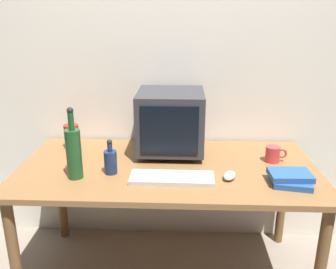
{
  "coord_description": "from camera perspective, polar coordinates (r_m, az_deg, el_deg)",
  "views": [
    {
      "loc": [
        0.08,
        -1.82,
        1.51
      ],
      "look_at": [
        0.0,
        0.0,
        0.89
      ],
      "focal_mm": 38.62,
      "sensor_mm": 36.0,
      "label": 1
    }
  ],
  "objects": [
    {
      "name": "back_wall",
      "position": [
        2.31,
        0.53,
        12.28
      ],
      "size": [
        4.0,
        0.08,
        2.5
      ],
      "primitive_type": "cube",
      "color": "silver",
      "rests_on": "ground"
    },
    {
      "name": "desk",
      "position": [
        2.03,
        -0.0,
        -6.91
      ],
      "size": [
        1.62,
        0.83,
        0.71
      ],
      "color": "olive",
      "rests_on": "ground"
    },
    {
      "name": "crt_monitor",
      "position": [
        2.11,
        0.41,
        2.07
      ],
      "size": [
        0.38,
        0.39,
        0.37
      ],
      "color": "#333338",
      "rests_on": "desk"
    },
    {
      "name": "keyboard",
      "position": [
        1.82,
        0.63,
        -6.9
      ],
      "size": [
        0.42,
        0.16,
        0.02
      ],
      "primitive_type": "cube",
      "rotation": [
        0.0,
        0.0,
        -0.01
      ],
      "color": "beige",
      "rests_on": "desk"
    },
    {
      "name": "computer_mouse",
      "position": [
        1.86,
        9.67,
        -6.41
      ],
      "size": [
        0.09,
        0.11,
        0.04
      ],
      "primitive_type": "ellipsoid",
      "rotation": [
        0.0,
        0.0,
        -0.37
      ],
      "color": "beige",
      "rests_on": "desk"
    },
    {
      "name": "bottle_tall",
      "position": [
        1.86,
        -14.66,
        -2.66
      ],
      "size": [
        0.08,
        0.08,
        0.37
      ],
      "color": "#1E4C23",
      "rests_on": "desk"
    },
    {
      "name": "bottle_short",
      "position": [
        1.9,
        -9.07,
        -4.13
      ],
      "size": [
        0.07,
        0.07,
        0.19
      ],
      "color": "navy",
      "rests_on": "desk"
    },
    {
      "name": "book_stack",
      "position": [
        1.88,
        18.85,
        -6.56
      ],
      "size": [
        0.21,
        0.19,
        0.06
      ],
      "color": "#28569E",
      "rests_on": "desk"
    },
    {
      "name": "mug",
      "position": [
        2.11,
        16.26,
        -2.99
      ],
      "size": [
        0.12,
        0.08,
        0.09
      ],
      "color": "#CC383D",
      "rests_on": "desk"
    },
    {
      "name": "metal_canister",
      "position": [
        2.29,
        -14.95,
        -0.33
      ],
      "size": [
        0.09,
        0.09,
        0.15
      ],
      "primitive_type": "cylinder",
      "color": "#A51E19",
      "rests_on": "desk"
    }
  ]
}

